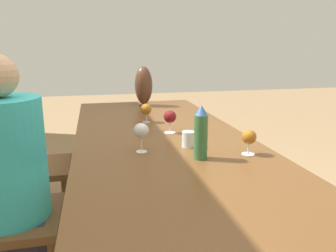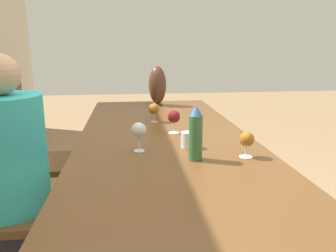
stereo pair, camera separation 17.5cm
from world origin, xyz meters
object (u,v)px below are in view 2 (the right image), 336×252
Objects in this scene: water_bottle at (196,134)px; wine_glass_3 at (154,109)px; wine_glass_1 at (247,140)px; person_near at (14,173)px; wine_glass_2 at (174,117)px; wine_glass_0 at (139,130)px; water_tumbler at (187,140)px; chair_far at (35,152)px; vase at (157,85)px.

water_bottle is 0.81m from wine_glass_3.
water_bottle reaches higher than wine_glass_1.
water_bottle is 0.91m from person_near.
wine_glass_2 is 0.33m from wine_glass_3.
wine_glass_0 reaches higher than wine_glass_2.
wine_glass_3 is 1.00m from person_near.
person_near reaches higher than wine_glass_1.
water_bottle reaches higher than water_tumbler.
person_near is at bearing 92.58° from water_tumbler.
wine_glass_3 is (0.64, -0.13, -0.02)m from wine_glass_0.
person_near is (-0.70, -0.09, 0.12)m from chair_far.
water_bottle is 1.83× the size of wine_glass_2.
water_tumbler is at bearing -87.42° from person_near.
wine_glass_0 is at bearing 170.82° from vase.
wine_glass_0 is at bearing -134.36° from chair_far.
vase is at bearing -9.18° from wine_glass_0.
wine_glass_2 reaches higher than water_tumbler.
vase is (1.45, 0.05, 0.05)m from water_bottle.
person_near is (0.14, 1.12, -0.17)m from wine_glass_1.
person_near is at bearing -172.36° from chair_far.
wine_glass_3 is (-0.65, 0.08, -0.09)m from vase.
wine_glass_1 reaches higher than water_tumbler.
wine_glass_0 reaches higher than wine_glass_1.
person_near reaches higher than water_bottle.
person_near is (-0.04, 0.86, -0.13)m from water_tumbler.
chair_far is at bearing 123.19° from vase.
wine_glass_0 is at bearing 145.81° from wine_glass_2.
vase is (1.26, 0.04, 0.14)m from water_tumbler.
wine_glass_1 is 0.95× the size of wine_glass_3.
wine_glass_3 is 0.11× the size of person_near.
wine_glass_1 is 0.12× the size of chair_far.
wine_glass_2 is 1.04m from chair_far.
water_bottle is at bearing -176.06° from wine_glass_2.
wine_glass_1 is at bearing -149.67° from wine_glass_2.
water_tumbler is 0.63× the size of wine_glass_3.
wine_glass_0 reaches higher than wine_glass_3.
wine_glass_3 is at bearing 17.02° from wine_glass_2.
wine_glass_0 reaches higher than water_tumbler.
wine_glass_3 is (0.79, 0.38, 0.01)m from wine_glass_1.
wine_glass_2 is at bearing 30.33° from wine_glass_1.
vase reaches higher than wine_glass_2.
vase is at bearing 11.55° from wine_glass_1.
wine_glass_2 is at bearing 5.59° from water_tumbler.
water_bottle is at bearing -121.97° from wine_glass_0.
water_bottle is 0.30m from wine_glass_0.
wine_glass_2 is at bearing -68.08° from person_near.
wine_glass_1 is 1.50m from chair_far.
vase reaches higher than water_bottle.
wine_glass_0 is 1.13× the size of wine_glass_3.
person_near is at bearing 82.63° from wine_glass_1.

